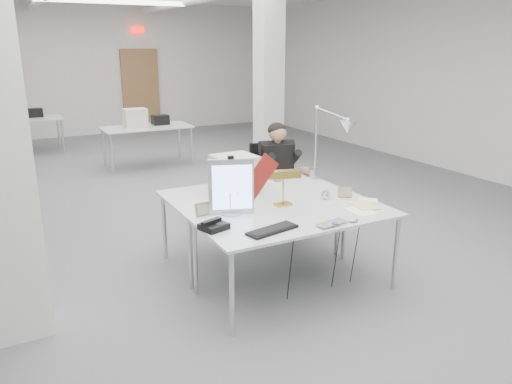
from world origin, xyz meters
TOP-DOWN VIEW (x-y plane):
  - room_shell at (0.04, 0.13)m, footprint 10.04×14.04m
  - desk_main at (0.00, -2.50)m, footprint 1.80×0.90m
  - desk_second at (0.00, -1.60)m, footprint 1.80×0.90m
  - bg_desk_a at (0.20, 3.00)m, footprint 1.60×0.80m
  - bg_desk_b at (-1.80, 5.20)m, footprint 1.60×0.80m
  - office_chair at (0.65, -0.97)m, footprint 0.63×0.63m
  - seated_person at (0.65, -1.02)m, footprint 0.57×0.66m
  - monitor at (-0.50, -2.18)m, footprint 0.40×0.17m
  - pennant at (-0.25, -2.21)m, footprint 0.43×0.02m
  - keyboard at (-0.40, -2.74)m, footprint 0.48×0.24m
  - laptop at (0.13, -2.89)m, footprint 0.32×0.23m
  - mouse at (0.33, -2.88)m, footprint 0.09×0.06m
  - bankers_lamp at (0.03, -2.19)m, footprint 0.29×0.18m
  - desk_phone at (-0.80, -2.47)m, footprint 0.25×0.24m
  - picture_frame_left at (-0.75, -2.11)m, footprint 0.16×0.05m
  - picture_frame_right at (0.70, -2.27)m, footprint 0.14×0.09m
  - desk_clock at (0.50, -2.22)m, footprint 0.09×0.06m
  - paper_stack_a at (0.57, -2.68)m, footprint 0.21×0.29m
  - paper_stack_b at (0.70, -2.57)m, footprint 0.25×0.31m
  - paper_stack_c at (0.85, -2.45)m, footprint 0.22×0.22m
  - beige_monitor at (-0.19, -1.59)m, footprint 0.43×0.41m
  - architect_lamp at (0.85, -1.77)m, footprint 0.49×0.78m

SIDE VIEW (x-z plane):
  - office_chair at x=0.65m, z-range 0.00..1.08m
  - desk_main at x=0.00m, z-range 0.73..0.75m
  - desk_second at x=0.00m, z-range 0.73..0.75m
  - bg_desk_a at x=0.20m, z-range 0.73..0.75m
  - bg_desk_b at x=-1.80m, z-range 0.73..0.75m
  - paper_stack_c at x=0.85m, z-range 0.76..0.76m
  - paper_stack_a at x=0.57m, z-range 0.76..0.76m
  - paper_stack_b at x=0.70m, z-range 0.76..0.76m
  - keyboard at x=-0.40m, z-range 0.76..0.78m
  - laptop at x=0.13m, z-range 0.76..0.78m
  - mouse at x=0.33m, z-range 0.76..0.79m
  - desk_phone at x=-0.80m, z-range 0.76..0.81m
  - desk_clock at x=0.50m, z-range 0.76..0.85m
  - picture_frame_right at x=0.70m, z-range 0.75..0.87m
  - picture_frame_left at x=-0.75m, z-range 0.75..0.88m
  - seated_person at x=0.65m, z-range 0.46..1.34m
  - bankers_lamp at x=0.03m, z-range 0.75..1.06m
  - beige_monitor at x=-0.19m, z-range 0.75..1.14m
  - monitor at x=-0.50m, z-range 0.76..1.26m
  - pennant at x=-0.25m, z-range 0.83..1.29m
  - architect_lamp at x=0.85m, z-range 0.75..1.71m
  - room_shell at x=0.04m, z-range 0.07..3.31m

